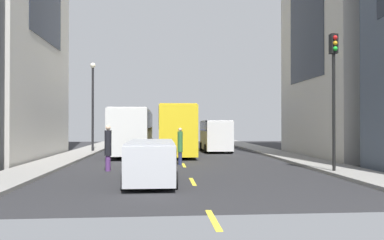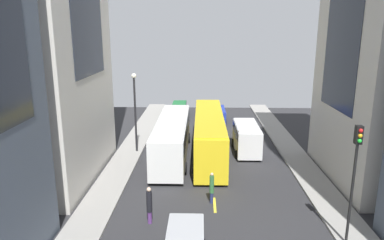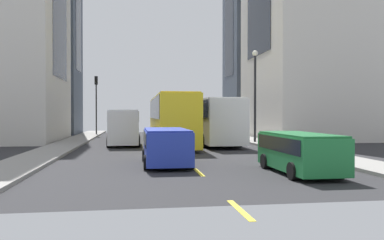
% 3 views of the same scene
% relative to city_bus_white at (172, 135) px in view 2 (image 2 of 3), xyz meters
% --- Properties ---
extents(ground_plane, '(41.08, 41.08, 0.00)m').
position_rel_city_bus_white_xyz_m(ground_plane, '(3.38, 0.07, -2.01)').
color(ground_plane, '#28282B').
extents(sidewalk_west, '(2.32, 44.00, 0.15)m').
position_rel_city_bus_white_xyz_m(sidewalk_west, '(-4.00, 0.07, -1.93)').
color(sidewalk_west, gray).
rests_on(sidewalk_west, ground).
extents(sidewalk_east, '(2.32, 44.00, 0.15)m').
position_rel_city_bus_white_xyz_m(sidewalk_east, '(10.77, 0.07, -1.93)').
color(sidewalk_east, gray).
rests_on(sidewalk_east, ground).
extents(lane_stripe_2, '(0.16, 2.00, 0.01)m').
position_rel_city_bus_white_xyz_m(lane_stripe_2, '(3.38, -8.93, -2.00)').
color(lane_stripe_2, yellow).
rests_on(lane_stripe_2, ground).
extents(lane_stripe_3, '(0.16, 2.00, 0.01)m').
position_rel_city_bus_white_xyz_m(lane_stripe_3, '(3.38, -2.93, -2.00)').
color(lane_stripe_3, yellow).
rests_on(lane_stripe_3, ground).
extents(lane_stripe_4, '(0.16, 2.00, 0.01)m').
position_rel_city_bus_white_xyz_m(lane_stripe_4, '(3.38, 3.07, -2.00)').
color(lane_stripe_4, yellow).
rests_on(lane_stripe_4, ground).
extents(lane_stripe_5, '(0.16, 2.00, 0.01)m').
position_rel_city_bus_white_xyz_m(lane_stripe_5, '(3.38, 9.07, -2.00)').
color(lane_stripe_5, yellow).
rests_on(lane_stripe_5, ground).
extents(lane_stripe_6, '(0.16, 2.00, 0.01)m').
position_rel_city_bus_white_xyz_m(lane_stripe_6, '(3.38, 15.07, -2.00)').
color(lane_stripe_6, yellow).
rests_on(lane_stripe_6, ground).
extents(lane_stripe_7, '(0.16, 2.00, 0.01)m').
position_rel_city_bus_white_xyz_m(lane_stripe_7, '(3.38, 21.07, -2.00)').
color(lane_stripe_7, yellow).
rests_on(lane_stripe_7, ground).
extents(city_bus_white, '(2.80, 12.80, 3.35)m').
position_rel_city_bus_white_xyz_m(city_bus_white, '(0.00, 0.00, 0.00)').
color(city_bus_white, silver).
rests_on(city_bus_white, ground).
extents(streetcar_yellow, '(2.70, 14.53, 3.59)m').
position_rel_city_bus_white_xyz_m(streetcar_yellow, '(3.21, 0.86, 0.12)').
color(streetcar_yellow, yellow).
rests_on(streetcar_yellow, ground).
extents(delivery_van_white, '(2.25, 5.44, 2.58)m').
position_rel_city_bus_white_xyz_m(delivery_van_white, '(6.62, 1.33, -0.50)').
color(delivery_van_white, white).
rests_on(delivery_van_white, ground).
extents(car_green_1, '(1.95, 4.65, 1.54)m').
position_rel_city_bus_white_xyz_m(car_green_1, '(-0.38, 15.84, -1.10)').
color(car_green_1, '#1E7238').
rests_on(car_green_1, ground).
extents(car_blue_2, '(2.06, 4.75, 1.61)m').
position_rel_city_bus_white_xyz_m(car_blue_2, '(4.46, 12.62, -1.06)').
color(car_blue_2, '#2338AD').
rests_on(car_blue_2, ground).
extents(pedestrian_crossing_near, '(0.33, 0.33, 2.23)m').
position_rel_city_bus_white_xyz_m(pedestrian_crossing_near, '(-0.43, -11.22, -0.82)').
color(pedestrian_crossing_near, '#593372').
rests_on(pedestrian_crossing_near, ground).
extents(pedestrian_waiting_curb, '(0.29, 0.29, 2.08)m').
position_rel_city_bus_white_xyz_m(pedestrian_waiting_curb, '(3.19, -8.66, -0.90)').
color(pedestrian_waiting_curb, navy).
rests_on(pedestrian_waiting_curb, ground).
extents(traffic_light_near_corner, '(0.32, 0.44, 6.25)m').
position_rel_city_bus_white_xyz_m(traffic_light_near_corner, '(10.01, -13.14, 2.46)').
color(traffic_light_near_corner, black).
rests_on(traffic_light_near_corner, ground).
extents(streetlamp_near, '(0.44, 0.44, 7.05)m').
position_rel_city_bus_white_xyz_m(streetlamp_near, '(-3.34, 0.97, 2.46)').
color(streetlamp_near, black).
rests_on(streetlamp_near, ground).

